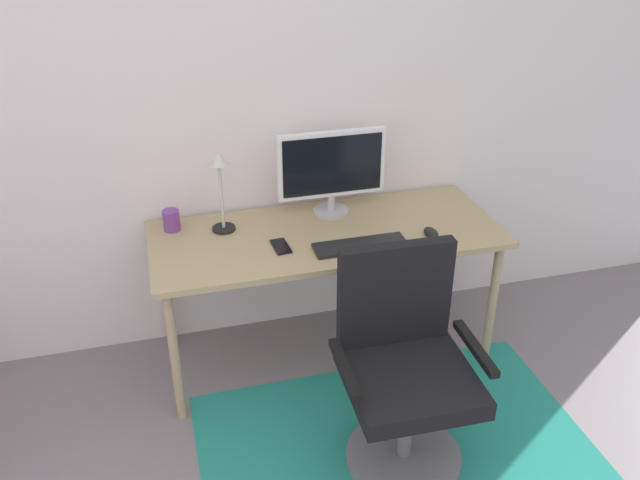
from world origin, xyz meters
TOP-DOWN VIEW (x-y plane):
  - wall_back at (0.00, 2.20)m, footprint 6.00×0.10m
  - area_rug at (0.47, 1.08)m, footprint 1.69×1.08m
  - desk at (0.36, 1.79)m, footprint 1.66×0.68m
  - monitor at (0.44, 1.99)m, footprint 0.53×0.18m
  - keyboard at (0.46, 1.60)m, footprint 0.43×0.13m
  - computer_mouse at (0.82, 1.62)m, footprint 0.06×0.10m
  - coffee_cup at (-0.35, 2.00)m, footprint 0.08×0.08m
  - cell_phone at (0.11, 1.70)m, footprint 0.08×0.14m
  - desk_lamp at (-0.11, 1.94)m, footprint 0.11×0.11m
  - office_chair at (0.47, 1.04)m, footprint 0.59×0.51m

SIDE VIEW (x-z plane):
  - area_rug at x=0.47m, z-range 0.00..0.01m
  - office_chair at x=0.47m, z-range -0.06..0.88m
  - desk at x=0.36m, z-range 0.30..1.01m
  - cell_phone at x=0.11m, z-range 0.72..0.73m
  - keyboard at x=0.46m, z-range 0.72..0.74m
  - computer_mouse at x=0.82m, z-range 0.72..0.75m
  - coffee_cup at x=-0.35m, z-range 0.72..0.82m
  - monitor at x=0.44m, z-range 0.75..1.17m
  - desk_lamp at x=-0.11m, z-range 0.78..1.17m
  - wall_back at x=0.00m, z-range 0.00..2.60m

